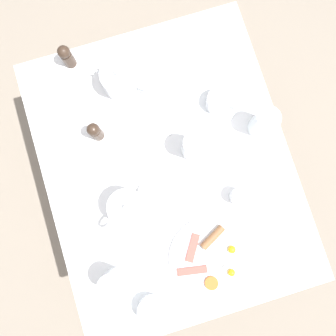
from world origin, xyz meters
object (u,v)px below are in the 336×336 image
Objects in this scene: pepper_grinder at (66,56)px; salt_grinder at (95,132)px; creamer_jug at (239,196)px; water_glass_short at (264,123)px; breakfast_plate at (212,259)px; fork_by_plate at (218,43)px; teacup_with_saucer_right at (151,309)px; teapot_near at (127,208)px; spoon_for_tea at (173,115)px; teacup_with_saucer_left at (219,102)px; knife_by_plate at (279,224)px; water_glass_tall at (194,147)px; wine_glass_spare at (113,283)px; teapot_far at (120,80)px.

pepper_grinder is 1.00× the size of salt_grinder.
water_glass_short is at bearing 54.88° from creamer_jug.
water_glass_short is (0.31, 0.40, 0.06)m from breakfast_plate.
water_glass_short reaches higher than fork_by_plate.
teacup_with_saucer_right is 0.49m from creamer_jug.
water_glass_short is at bearing -83.53° from fork_by_plate.
teapot_near is 0.39m from creamer_jug.
teacup_with_saucer_left is at bearing -2.69° from spoon_for_tea.
fork_by_plate is at bearing 71.36° from teacup_with_saucer_left.
knife_by_plate is at bearing 15.16° from teacup_with_saucer_right.
water_glass_tall is 0.16m from spoon_for_tea.
pepper_grinder is at bearing 86.00° from wine_glass_spare.
knife_by_plate is at bearing -58.40° from water_glass_tall.
creamer_jug is (0.39, -0.08, -0.03)m from teapot_near.
fork_by_plate and spoon_for_tea have the same top height.
knife_by_plate is (0.61, 0.01, -0.06)m from wine_glass_spare.
teapot_far is 1.41× the size of water_glass_tall.
water_glass_tall is (0.05, 0.39, 0.06)m from breakfast_plate.
teacup_with_saucer_right is at bearing -87.74° from pepper_grinder.
spoon_for_tea is at bearing 167.70° from teapot_far.
teacup_with_saucer_left is 1.78× the size of creamer_jug.
water_glass_tall is 1.17× the size of salt_grinder.
pepper_grinder reaches higher than knife_by_plate.
fork_by_plate is (0.62, 0.73, -0.06)m from wine_glass_spare.
water_glass_tall is 0.69× the size of knife_by_plate.
teapot_near reaches higher than fork_by_plate.
teapot_far reaches higher than water_glass_tall.
pepper_grinder is at bearing 92.26° from teacup_with_saucer_right.
teapot_near reaches higher than wine_glass_spare.
water_glass_tall is (0.18, -0.31, 0.01)m from teapot_far.
pepper_grinder is at bearing 126.86° from water_glass_tall.
fork_by_plate is (0.54, 0.21, -0.06)m from salt_grinder.
knife_by_plate is (0.53, -0.50, -0.06)m from salt_grinder.
creamer_jug is (0.16, 0.18, 0.02)m from breakfast_plate.
fork_by_plate is (0.08, 0.23, -0.03)m from teacup_with_saucer_left.
fork_by_plate is at bearing 41.63° from spoon_for_tea.
teapot_near is 1.45× the size of spoon_for_tea.
pepper_grinder is at bearing 135.13° from spoon_for_tea.
teapot_near is at bearing -165.05° from water_glass_short.
water_glass_short is 1.16× the size of salt_grinder.
breakfast_plate is at bearing -170.28° from knife_by_plate.
water_glass_short reaches higher than wine_glass_spare.
fork_by_plate is 1.24× the size of spoon_for_tea.
water_glass_short is 0.27m from creamer_jug.
pepper_grinder is at bearing -5.71° from teapot_far.
knife_by_plate is (0.50, -0.21, -0.05)m from teapot_near.
salt_grinder reaches higher than knife_by_plate.
water_glass_short is 1.06× the size of wine_glass_spare.
fork_by_plate is (0.27, 0.76, -0.01)m from breakfast_plate.
knife_by_plate is at bearing -49.62° from teapot_near.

